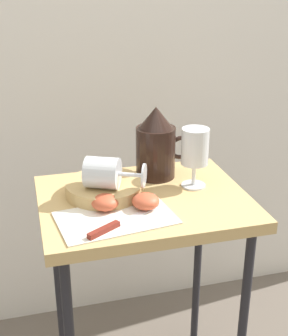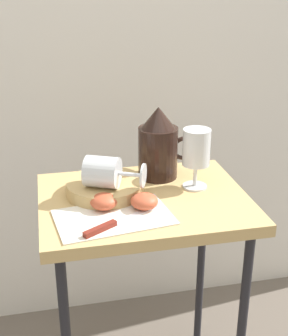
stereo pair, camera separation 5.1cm
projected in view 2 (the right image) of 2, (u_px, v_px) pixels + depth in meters
The scene contains 10 objects.
curtain_drape at pixel (112, 46), 1.51m from camera, with size 2.40×0.03×1.97m, color silver.
table at pixel (144, 225), 1.23m from camera, with size 0.52×0.41×0.68m.
linen_napkin at pixel (114, 217), 1.10m from camera, with size 0.26×0.16×0.00m, color silver.
basket_tray at pixel (106, 187), 1.21m from camera, with size 0.20×0.20×0.04m, color tan.
pitcher at pixel (158, 149), 1.29m from camera, with size 0.16×0.11×0.20m.
wine_glass_upright at pixel (196, 151), 1.22m from camera, with size 0.07×0.07×0.16m.
wine_glass_tipped_near at pixel (104, 172), 1.16m from camera, with size 0.16×0.12×0.08m.
apple_half_left at pixel (104, 201), 1.13m from camera, with size 0.07×0.07×0.04m, color #C15133.
apple_half_right at pixel (144, 201), 1.13m from camera, with size 0.07×0.07×0.04m, color #C15133.
knife at pixel (113, 224), 1.06m from camera, with size 0.20×0.13×0.01m.
Camera 2 is at (-0.23, -1.05, 1.21)m, focal length 50.90 mm.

